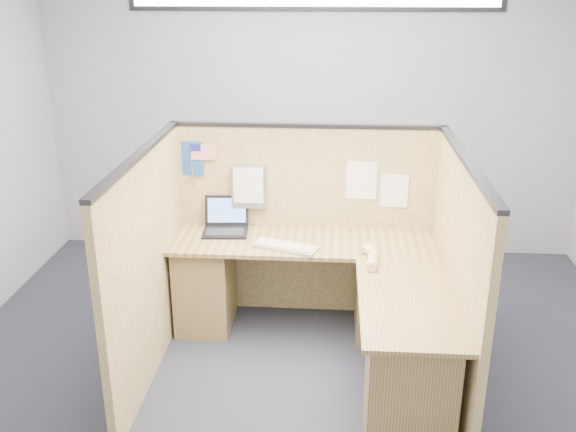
# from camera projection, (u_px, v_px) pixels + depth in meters

# --- Properties ---
(floor) EXTENTS (5.00, 5.00, 0.00)m
(floor) POSITION_uv_depth(u_px,v_px,m) (298.00, 379.00, 4.33)
(floor) COLOR black
(floor) RESTS_ON ground
(wall_back) EXTENTS (5.00, 0.00, 5.00)m
(wall_back) POSITION_uv_depth(u_px,v_px,m) (313.00, 108.00, 5.94)
(wall_back) COLOR #989A9D
(wall_back) RESTS_ON floor
(wall_front) EXTENTS (5.00, 0.00, 5.00)m
(wall_front) POSITION_uv_depth(u_px,v_px,m) (252.00, 429.00, 1.74)
(wall_front) COLOR #989A9D
(wall_front) RESTS_ON floor
(cubicle_partitions) EXTENTS (2.06, 1.83, 1.53)m
(cubicle_partitions) POSITION_uv_depth(u_px,v_px,m) (302.00, 249.00, 4.46)
(cubicle_partitions) COLOR olive
(cubicle_partitions) RESTS_ON floor
(l_desk) EXTENTS (1.95, 1.75, 0.73)m
(l_desk) POSITION_uv_depth(u_px,v_px,m) (327.00, 308.00, 4.45)
(l_desk) COLOR brown
(l_desk) RESTS_ON floor
(laptop) EXTENTS (0.35, 0.34, 0.24)m
(laptop) POSITION_uv_depth(u_px,v_px,m) (227.00, 223.00, 4.87)
(laptop) COLOR black
(laptop) RESTS_ON l_desk
(keyboard) EXTENTS (0.49, 0.31, 0.03)m
(keyboard) POSITION_uv_depth(u_px,v_px,m) (285.00, 247.00, 4.56)
(keyboard) COLOR gray
(keyboard) RESTS_ON l_desk
(mouse) EXTENTS (0.12, 0.09, 0.04)m
(mouse) POSITION_uv_depth(u_px,v_px,m) (369.00, 251.00, 4.48)
(mouse) COLOR silver
(mouse) RESTS_ON l_desk
(hand_forearm) EXTENTS (0.11, 0.37, 0.08)m
(hand_forearm) POSITION_uv_depth(u_px,v_px,m) (371.00, 256.00, 4.35)
(hand_forearm) COLOR #E0A27B
(hand_forearm) RESTS_ON l_desk
(blue_poster) EXTENTS (0.20, 0.03, 0.27)m
(blue_poster) POSITION_uv_depth(u_px,v_px,m) (190.00, 159.00, 4.86)
(blue_poster) COLOR #204B93
(blue_poster) RESTS_ON cubicle_partitions
(american_flag) EXTENTS (0.19, 0.01, 0.33)m
(american_flag) POSITION_uv_depth(u_px,v_px,m) (201.00, 153.00, 4.82)
(american_flag) COLOR olive
(american_flag) RESTS_ON cubicle_partitions
(file_holder) EXTENTS (0.26, 0.05, 0.33)m
(file_holder) POSITION_uv_depth(u_px,v_px,m) (249.00, 187.00, 4.87)
(file_holder) COLOR slate
(file_holder) RESTS_ON cubicle_partitions
(paper_left) EXTENTS (0.23, 0.01, 0.29)m
(paper_left) POSITION_uv_depth(u_px,v_px,m) (361.00, 181.00, 4.82)
(paper_left) COLOR white
(paper_left) RESTS_ON cubicle_partitions
(paper_right) EXTENTS (0.20, 0.01, 0.26)m
(paper_right) POSITION_uv_depth(u_px,v_px,m) (394.00, 191.00, 4.83)
(paper_right) COLOR white
(paper_right) RESTS_ON cubicle_partitions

